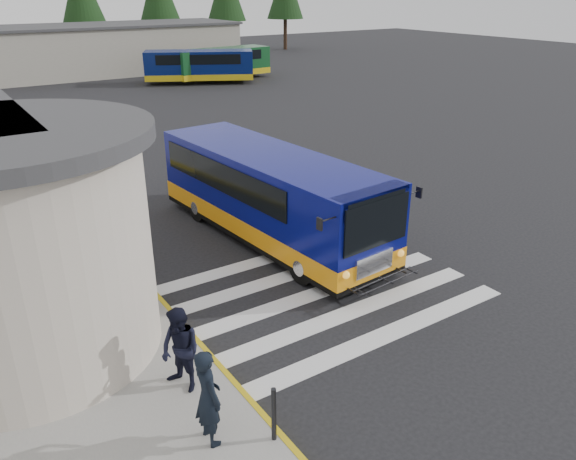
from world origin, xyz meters
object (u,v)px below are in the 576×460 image
pedestrian_b (181,350)px  far_bus_a (199,65)px  transit_bus (270,198)px  pedestrian_a (208,397)px  far_bus_b (221,62)px  bollard (274,414)px

pedestrian_b → far_bus_a: bearing=135.3°
pedestrian_b → far_bus_a: 38.30m
transit_bus → pedestrian_a: (-5.54, -6.90, -0.25)m
pedestrian_a → far_bus_b: size_ratio=0.21×
transit_bus → pedestrian_b: 7.61m
far_bus_a → far_bus_b: (2.36, 0.71, -0.01)m
transit_bus → far_bus_a: bearing=64.3°
pedestrian_a → pedestrian_b: size_ratio=1.04×
pedestrian_b → bollard: size_ratio=1.62×
pedestrian_b → bollard: bearing=0.5°
bollard → far_bus_b: (18.36, 37.28, 0.74)m
far_bus_a → pedestrian_b: bearing=-178.8°
bollard → far_bus_b: size_ratio=0.12×
transit_bus → pedestrian_b: bearing=-139.3°
bollard → far_bus_b: bearing=63.8°
transit_bus → far_bus_a: (11.37, 29.06, 0.13)m
transit_bus → pedestrian_b: transit_bus is taller
transit_bus → pedestrian_a: size_ratio=5.41×
pedestrian_a → far_bus_b: far_bus_b is taller
far_bus_a → far_bus_b: 2.47m
far_bus_a → bollard: bearing=-176.5°
far_bus_a → far_bus_b: size_ratio=1.00×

